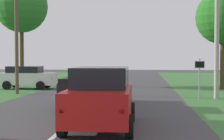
% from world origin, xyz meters
% --- Properties ---
extents(ground_plane, '(120.00, 120.00, 0.00)m').
position_xyz_m(ground_plane, '(0.00, 9.22, 0.00)').
color(ground_plane, '#424244').
extents(red_suv_near, '(2.32, 4.48, 2.08)m').
position_xyz_m(red_suv_near, '(1.26, 5.83, 1.08)').
color(red_suv_near, '#9E1411').
rests_on(red_suv_near, ground_plane).
extents(pickup_truck_lead, '(2.38, 5.61, 1.91)m').
position_xyz_m(pickup_truck_lead, '(0.13, 10.86, 0.99)').
color(pickup_truck_lead, black).
rests_on(pickup_truck_lead, ground_plane).
extents(traffic_light, '(7.05, 0.40, 8.47)m').
position_xyz_m(traffic_light, '(-4.20, 16.40, 5.51)').
color(traffic_light, brown).
rests_on(traffic_light, ground_plane).
extents(keep_moving_sign, '(0.60, 0.09, 2.39)m').
position_xyz_m(keep_moving_sign, '(5.92, 14.55, 1.53)').
color(keep_moving_sign, gray).
rests_on(keep_moving_sign, ground_plane).
extents(oak_tree_right, '(4.22, 4.22, 7.74)m').
position_xyz_m(oak_tree_right, '(8.75, 21.35, 5.61)').
color(oak_tree_right, '#4C351E').
rests_on(oak_tree_right, ground_plane).
extents(crossing_suv_far, '(4.31, 2.07, 1.79)m').
position_xyz_m(crossing_suv_far, '(-6.60, 20.27, 0.95)').
color(crossing_suv_far, silver).
rests_on(crossing_suv_far, ground_plane).
extents(utility_pole_right, '(0.28, 0.28, 9.46)m').
position_xyz_m(utility_pole_right, '(6.99, 15.04, 4.73)').
color(utility_pole_right, '#9E998E').
rests_on(utility_pole_right, ground_plane).
extents(extra_tree_1, '(4.70, 4.70, 9.47)m').
position_xyz_m(extra_tree_1, '(-8.37, 23.86, 7.09)').
color(extra_tree_1, '#4C351E').
rests_on(extra_tree_1, ground_plane).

